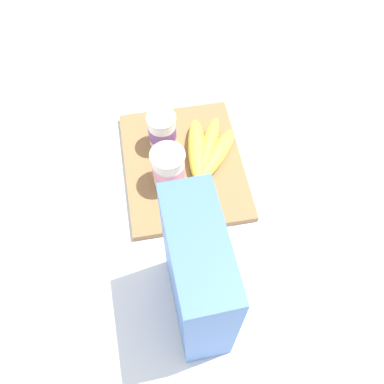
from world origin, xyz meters
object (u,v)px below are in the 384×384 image
(yogurt_cup_back, at_px, (162,131))
(yogurt_cup_front, at_px, (168,168))
(cereal_box, at_px, (198,278))
(banana_bunch, at_px, (206,151))
(cutting_board, at_px, (183,165))

(yogurt_cup_back, bearing_deg, yogurt_cup_front, 179.32)
(cereal_box, relative_size, yogurt_cup_back, 3.28)
(banana_bunch, bearing_deg, cereal_box, 165.98)
(cutting_board, distance_m, yogurt_cup_back, 0.09)
(cereal_box, height_order, yogurt_cup_back, cereal_box)
(cereal_box, bearing_deg, yogurt_cup_front, -179.93)
(yogurt_cup_front, bearing_deg, cereal_box, -177.83)
(cereal_box, height_order, banana_bunch, cereal_box)
(cutting_board, height_order, yogurt_cup_back, yogurt_cup_back)
(cutting_board, relative_size, yogurt_cup_front, 3.52)
(cereal_box, distance_m, yogurt_cup_back, 0.38)
(yogurt_cup_front, height_order, yogurt_cup_back, yogurt_cup_front)
(cereal_box, bearing_deg, yogurt_cup_back, 179.28)
(cereal_box, relative_size, yogurt_cup_front, 3.05)
(cutting_board, relative_size, yogurt_cup_back, 3.78)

